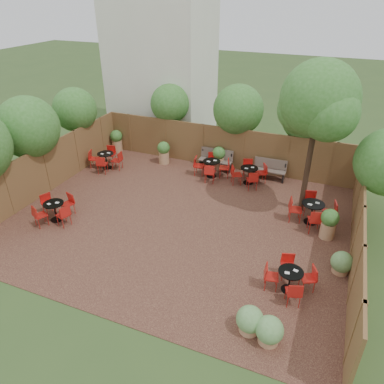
% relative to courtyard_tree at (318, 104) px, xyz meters
% --- Properties ---
extents(ground, '(80.00, 80.00, 0.00)m').
position_rel_courtyard_tree_xyz_m(ground, '(-4.08, -2.41, -4.18)').
color(ground, '#354F23').
rests_on(ground, ground).
extents(courtyard_paving, '(12.00, 10.00, 0.02)m').
position_rel_courtyard_tree_xyz_m(courtyard_paving, '(-4.08, -2.41, -4.17)').
color(courtyard_paving, '#341A15').
rests_on(courtyard_paving, ground).
extents(fence_back, '(12.00, 0.08, 2.00)m').
position_rel_courtyard_tree_xyz_m(fence_back, '(-4.08, 2.59, -3.18)').
color(fence_back, brown).
rests_on(fence_back, ground).
extents(fence_left, '(0.08, 10.00, 2.00)m').
position_rel_courtyard_tree_xyz_m(fence_left, '(-10.08, -2.41, -3.18)').
color(fence_left, brown).
rests_on(fence_left, ground).
extents(fence_right, '(0.08, 10.00, 2.00)m').
position_rel_courtyard_tree_xyz_m(fence_right, '(1.92, -2.41, -3.18)').
color(fence_right, brown).
rests_on(fence_right, ground).
extents(neighbour_building, '(5.00, 4.00, 8.00)m').
position_rel_courtyard_tree_xyz_m(neighbour_building, '(-8.58, 5.59, -0.18)').
color(neighbour_building, silver).
rests_on(neighbour_building, ground).
extents(overhang_foliage, '(15.81, 10.75, 2.80)m').
position_rel_courtyard_tree_xyz_m(overhang_foliage, '(-6.55, -0.60, -1.47)').
color(overhang_foliage, '#306922').
rests_on(overhang_foliage, ground).
extents(courtyard_tree, '(2.77, 2.67, 5.65)m').
position_rel_courtyard_tree_xyz_m(courtyard_tree, '(0.00, 0.00, 0.00)').
color(courtyard_tree, black).
rests_on(courtyard_tree, courtyard_paving).
extents(park_bench_left, '(1.57, 0.51, 0.97)m').
position_rel_courtyard_tree_xyz_m(park_bench_left, '(-4.25, 2.22, -3.66)').
color(park_bench_left, brown).
rests_on(park_bench_left, courtyard_paving).
extents(park_bench_right, '(1.46, 0.49, 0.90)m').
position_rel_courtyard_tree_xyz_m(park_bench_right, '(-1.71, 2.21, -3.70)').
color(park_bench_right, brown).
rests_on(park_bench_right, courtyard_paving).
extents(bistro_tables, '(11.17, 7.46, 0.92)m').
position_rel_courtyard_tree_xyz_m(bistro_tables, '(-3.82, -0.83, -3.72)').
color(bistro_tables, black).
rests_on(bistro_tables, courtyard_paving).
extents(planters, '(11.43, 4.37, 1.14)m').
position_rel_courtyard_tree_xyz_m(planters, '(-5.03, 1.27, -3.56)').
color(planters, '#AC7D56').
rests_on(planters, courtyard_paving).
extents(low_shrubs, '(2.68, 3.99, 0.75)m').
position_rel_courtyard_tree_xyz_m(low_shrubs, '(0.40, -5.44, -3.81)').
color(low_shrubs, '#AC7D56').
rests_on(low_shrubs, courtyard_paving).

